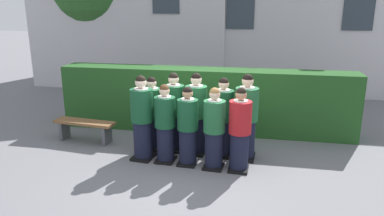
% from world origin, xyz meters
% --- Properties ---
extents(ground_plane, '(60.00, 60.00, 0.00)m').
position_xyz_m(ground_plane, '(0.00, 0.00, 0.00)').
color(ground_plane, slate).
extents(student_front_row_0, '(0.45, 0.56, 1.70)m').
position_xyz_m(student_front_row_0, '(-0.96, 0.12, 0.81)').
color(student_front_row_0, black).
rests_on(student_front_row_0, ground).
extents(student_front_row_1, '(0.40, 0.46, 1.55)m').
position_xyz_m(student_front_row_1, '(-0.49, 0.07, 0.74)').
color(student_front_row_1, black).
rests_on(student_front_row_1, ground).
extents(student_front_row_2, '(0.40, 0.50, 1.54)m').
position_xyz_m(student_front_row_2, '(-0.03, 0.02, 0.73)').
color(student_front_row_2, black).
rests_on(student_front_row_2, ground).
extents(student_front_row_3, '(0.41, 0.48, 1.56)m').
position_xyz_m(student_front_row_3, '(0.49, -0.06, 0.74)').
color(student_front_row_3, black).
rests_on(student_front_row_3, ground).
extents(student_in_red_blazer, '(0.41, 0.47, 1.59)m').
position_xyz_m(student_in_red_blazer, '(0.96, -0.08, 0.75)').
color(student_in_red_blazer, black).
rests_on(student_in_red_blazer, ground).
extents(student_rear_row_0, '(0.41, 0.48, 1.56)m').
position_xyz_m(student_rear_row_0, '(-0.92, 0.67, 0.74)').
color(student_rear_row_0, black).
rests_on(student_rear_row_0, ground).
extents(student_rear_row_1, '(0.43, 0.54, 1.67)m').
position_xyz_m(student_rear_row_1, '(-0.45, 0.67, 0.79)').
color(student_rear_row_1, black).
rests_on(student_rear_row_1, ground).
extents(student_rear_row_2, '(0.44, 0.50, 1.69)m').
position_xyz_m(student_rear_row_2, '(0.03, 0.59, 0.81)').
color(student_rear_row_2, black).
rests_on(student_rear_row_2, ground).
extents(student_rear_row_3, '(0.43, 0.51, 1.62)m').
position_xyz_m(student_rear_row_3, '(0.58, 0.57, 0.77)').
color(student_rear_row_3, black).
rests_on(student_rear_row_3, ground).
extents(student_rear_row_4, '(0.45, 0.51, 1.72)m').
position_xyz_m(student_rear_row_4, '(1.05, 0.50, 0.82)').
color(student_rear_row_4, black).
rests_on(student_rear_row_4, ground).
extents(hedge, '(7.00, 0.70, 1.52)m').
position_xyz_m(hedge, '(0.00, 2.01, 0.76)').
color(hedge, '#214C1E').
rests_on(hedge, ground).
extents(wooden_bench, '(1.43, 0.53, 0.48)m').
position_xyz_m(wooden_bench, '(-2.54, 0.78, 0.35)').
color(wooden_bench, brown).
rests_on(wooden_bench, ground).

